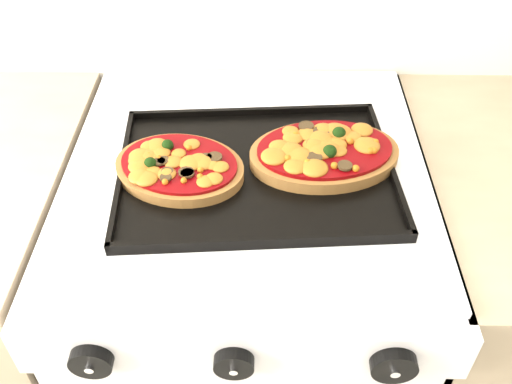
{
  "coord_description": "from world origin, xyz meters",
  "views": [
    {
      "loc": [
        0.04,
        0.98,
        1.51
      ],
      "look_at": [
        0.03,
        1.62,
        0.92
      ],
      "focal_mm": 40.0,
      "sensor_mm": 36.0,
      "label": 1
    }
  ],
  "objects_px": {
    "stove": "(250,323)",
    "pizza_left": "(179,166)",
    "baking_tray": "(256,170)",
    "pizza_right": "(324,152)"
  },
  "relations": [
    {
      "from": "stove",
      "to": "baking_tray",
      "type": "distance_m",
      "value": 0.47
    },
    {
      "from": "baking_tray",
      "to": "pizza_left",
      "type": "bearing_deg",
      "value": 179.74
    },
    {
      "from": "stove",
      "to": "baking_tray",
      "type": "height_order",
      "value": "baking_tray"
    },
    {
      "from": "baking_tray",
      "to": "pizza_right",
      "type": "xyz_separation_m",
      "value": [
        0.11,
        0.03,
        0.02
      ]
    },
    {
      "from": "stove",
      "to": "pizza_left",
      "type": "distance_m",
      "value": 0.49
    },
    {
      "from": "stove",
      "to": "pizza_right",
      "type": "bearing_deg",
      "value": -0.53
    },
    {
      "from": "baking_tray",
      "to": "pizza_left",
      "type": "distance_m",
      "value": 0.12
    },
    {
      "from": "stove",
      "to": "pizza_left",
      "type": "height_order",
      "value": "pizza_left"
    },
    {
      "from": "baking_tray",
      "to": "pizza_left",
      "type": "relative_size",
      "value": 2.1
    },
    {
      "from": "stove",
      "to": "baking_tray",
      "type": "xyz_separation_m",
      "value": [
        0.02,
        -0.03,
        0.47
      ]
    }
  ]
}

